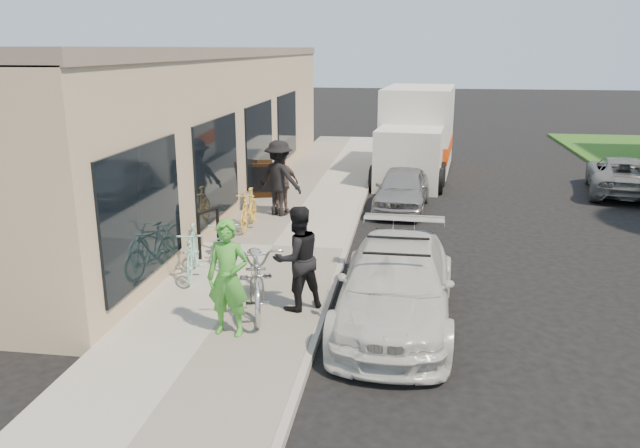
{
  "coord_description": "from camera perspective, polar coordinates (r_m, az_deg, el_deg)",
  "views": [
    {
      "loc": [
        0.85,
        -9.38,
        4.21
      ],
      "look_at": [
        -0.78,
        1.65,
        1.05
      ],
      "focal_mm": 35.0,
      "sensor_mm": 36.0,
      "label": 1
    }
  ],
  "objects": [
    {
      "name": "bike_rack",
      "position": [
        12.74,
        -10.16,
        -0.3
      ],
      "size": [
        0.27,
        0.65,
        0.96
      ],
      "rotation": [
        0.0,
        0.0,
        -0.34
      ],
      "color": "black",
      "rests_on": "sidewalk"
    },
    {
      "name": "bystander_a",
      "position": [
        15.54,
        -3.77,
        4.21
      ],
      "size": [
        1.39,
        1.1,
        1.88
      ],
      "primitive_type": "imported",
      "rotation": [
        0.0,
        0.0,
        2.76
      ],
      "color": "black",
      "rests_on": "sidewalk"
    },
    {
      "name": "sedan_white",
      "position": [
        9.9,
        6.97,
        -5.52
      ],
      "size": [
        1.92,
        4.39,
        1.3
      ],
      "rotation": [
        0.0,
        0.0,
        -0.04
      ],
      "color": "silver",
      "rests_on": "ground"
    },
    {
      "name": "cruiser_bike_c",
      "position": [
        14.57,
        -6.55,
        1.37
      ],
      "size": [
        0.46,
        1.51,
        0.9
      ],
      "primitive_type": "imported",
      "rotation": [
        0.0,
        0.0,
        0.02
      ],
      "color": "yellow",
      "rests_on": "sidewalk"
    },
    {
      "name": "man_standing",
      "position": [
        9.89,
        -2.1,
        -3.14
      ],
      "size": [
        1.05,
        1.02,
        1.7
      ],
      "primitive_type": "imported",
      "rotation": [
        0.0,
        0.0,
        3.82
      ],
      "color": "black",
      "rests_on": "sidewalk"
    },
    {
      "name": "sandwich_board",
      "position": [
        17.53,
        -5.36,
        4.09
      ],
      "size": [
        0.75,
        0.76,
        1.01
      ],
      "rotation": [
        0.0,
        0.0,
        0.25
      ],
      "color": "black",
      "rests_on": "sidewalk"
    },
    {
      "name": "tandem_bike",
      "position": [
        10.05,
        -5.76,
        -4.47
      ],
      "size": [
        1.35,
        2.37,
        1.18
      ],
      "primitive_type": "imported",
      "rotation": [
        0.0,
        0.0,
        0.27
      ],
      "color": "#BAB9BC",
      "rests_on": "sidewalk"
    },
    {
      "name": "curb",
      "position": [
        13.12,
        2.31,
        -2.61
      ],
      "size": [
        0.12,
        34.0,
        0.13
      ],
      "primitive_type": "cube",
      "color": "#9D978F",
      "rests_on": "ground"
    },
    {
      "name": "bystander_b",
      "position": [
        15.8,
        -3.56,
        3.75
      ],
      "size": [
        0.96,
        0.79,
        1.53
      ],
      "primitive_type": "imported",
      "rotation": [
        0.0,
        0.0,
        0.55
      ],
      "color": "brown",
      "rests_on": "sidewalk"
    },
    {
      "name": "ground",
      "position": [
        10.32,
        2.99,
        -8.29
      ],
      "size": [
        120.0,
        120.0,
        0.0
      ],
      "primitive_type": "plane",
      "color": "black",
      "rests_on": "ground"
    },
    {
      "name": "cruiser_bike_b",
      "position": [
        12.43,
        -8.8,
        -1.38
      ],
      "size": [
        1.04,
        1.71,
        0.85
      ],
      "primitive_type": "imported",
      "rotation": [
        0.0,
        0.0,
        0.32
      ],
      "color": "#94DDCD",
      "rests_on": "sidewalk"
    },
    {
      "name": "cruiser_bike_a",
      "position": [
        11.64,
        -11.61,
        -2.49
      ],
      "size": [
        0.79,
        1.61,
        0.93
      ],
      "primitive_type": "imported",
      "rotation": [
        0.0,
        0.0,
        0.23
      ],
      "color": "#94DDCD",
      "rests_on": "sidewalk"
    },
    {
      "name": "sidewalk",
      "position": [
        13.36,
        -4.32,
        -2.26
      ],
      "size": [
        3.0,
        34.0,
        0.15
      ],
      "primitive_type": "cube",
      "color": "#A8A397",
      "rests_on": "ground"
    },
    {
      "name": "woman_rider",
      "position": [
        9.1,
        -8.4,
        -4.9
      ],
      "size": [
        0.67,
        0.47,
        1.73
      ],
      "primitive_type": "imported",
      "rotation": [
        0.0,
        0.0,
        -0.09
      ],
      "color": "green",
      "rests_on": "sidewalk"
    },
    {
      "name": "storefront",
      "position": [
        18.53,
        -10.96,
        9.07
      ],
      "size": [
        3.6,
        20.0,
        4.22
      ],
      "color": "tan",
      "rests_on": "ground"
    },
    {
      "name": "sedan_silver",
      "position": [
        16.86,
        7.52,
        3.19
      ],
      "size": [
        1.59,
        3.41,
        1.13
      ],
      "primitive_type": "imported",
      "rotation": [
        0.0,
        0.0,
        -0.08
      ],
      "color": "gray",
      "rests_on": "ground"
    },
    {
      "name": "far_car_gray",
      "position": [
        20.62,
        25.88,
        4.02
      ],
      "size": [
        2.62,
        4.3,
        1.11
      ],
      "primitive_type": "imported",
      "rotation": [
        0.0,
        0.0,
        2.94
      ],
      "color": "slate",
      "rests_on": "ground"
    },
    {
      "name": "moving_truck",
      "position": [
        21.62,
        8.8,
        7.89
      ],
      "size": [
        2.76,
        6.12,
        2.92
      ],
      "rotation": [
        0.0,
        0.0,
        -0.09
      ],
      "color": "silver",
      "rests_on": "ground"
    }
  ]
}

